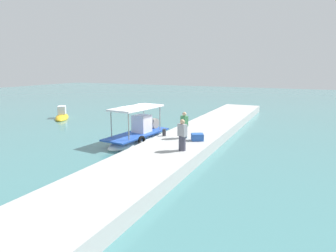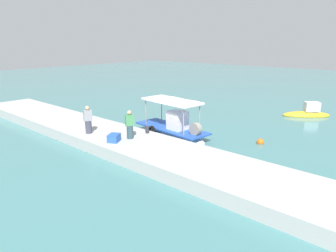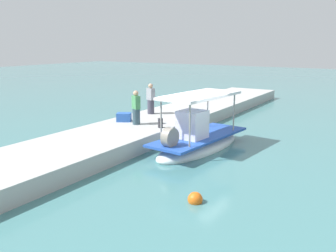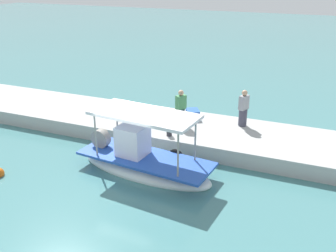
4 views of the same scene
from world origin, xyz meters
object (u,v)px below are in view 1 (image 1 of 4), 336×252
mooring_bollard (164,132)px  fisherman_by_crate (184,126)px  marker_buoy (143,125)px  cargo_crate (197,137)px  moored_boat_near (62,116)px  fisherman_near_bollard (182,136)px  main_fishing_boat (138,136)px

mooring_bollard → fisherman_by_crate: bearing=-89.8°
mooring_bollard → marker_buoy: 7.18m
cargo_crate → fisherman_by_crate: bearing=75.3°
fisherman_by_crate → cargo_crate: size_ratio=2.35×
moored_boat_near → fisherman_near_bollard: bearing=-115.5°
main_fishing_boat → marker_buoy: size_ratio=12.81×
cargo_crate → main_fishing_boat: bearing=83.9°
main_fishing_boat → fisherman_near_bollard: main_fishing_boat is taller
main_fishing_boat → moored_boat_near: 13.06m
main_fishing_boat → cargo_crate: 4.63m
fisherman_by_crate → marker_buoy: bearing=49.0°
fisherman_near_bollard → mooring_bollard: size_ratio=3.82×
fisherman_near_bollard → marker_buoy: size_ratio=3.79×
fisherman_near_bollard → main_fishing_boat: bearing=57.2°
main_fishing_boat → fisherman_near_bollard: 5.55m
main_fishing_boat → moored_boat_near: bearing=67.6°
main_fishing_boat → moored_boat_near: main_fishing_boat is taller
fisherman_by_crate → marker_buoy: (5.34, 6.15, -1.38)m
mooring_bollard → fisherman_near_bollard: bearing=-138.3°
fisherman_by_crate → marker_buoy: fisherman_by_crate is taller
cargo_crate → moored_boat_near: 17.53m
main_fishing_boat → fisherman_by_crate: bearing=-93.6°
fisherman_near_bollard → moored_boat_near: bearing=64.5°
fisherman_by_crate → mooring_bollard: bearing=90.2°
marker_buoy → fisherman_by_crate: bearing=-131.0°
marker_buoy → fisherman_near_bollard: bearing=-138.5°
fisherman_by_crate → moored_boat_near: 16.54m
main_fishing_boat → cargo_crate: main_fishing_boat is taller
marker_buoy → moored_boat_near: moored_boat_near is taller
mooring_bollard → moored_boat_near: bearing=69.9°
mooring_bollard → cargo_crate: bearing=-96.0°
cargo_crate → marker_buoy: bearing=51.9°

